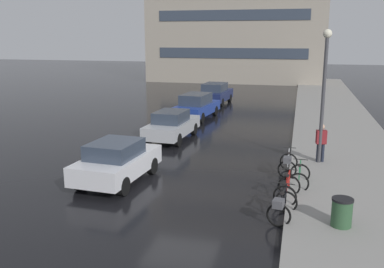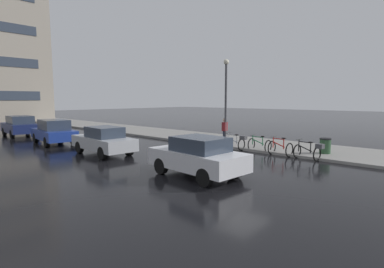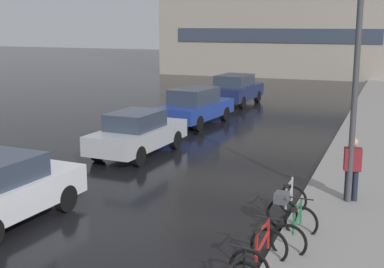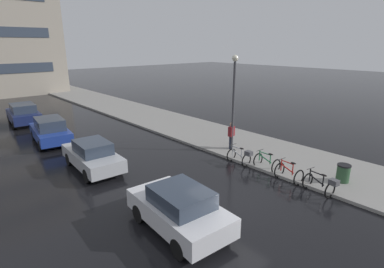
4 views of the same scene
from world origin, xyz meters
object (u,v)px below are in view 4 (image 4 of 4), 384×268
at_px(bicycle_second, 289,173).
at_px(car_white, 179,209).
at_px(bicycle_nearest, 322,184).
at_px(car_blue, 50,130).
at_px(car_navy, 24,114).
at_px(car_silver, 93,155).
at_px(bicycle_farthest, 241,156).
at_px(pedestrian, 231,135).
at_px(trash_bin, 343,174).
at_px(bicycle_third, 267,162).
at_px(streetlamp, 234,94).

distance_m(bicycle_second, car_white, 6.05).
height_order(bicycle_nearest, car_blue, car_blue).
bearing_deg(car_navy, car_silver, -89.25).
relative_size(bicycle_nearest, bicycle_farthest, 1.05).
relative_size(car_blue, car_navy, 1.07).
bearing_deg(bicycle_nearest, car_silver, 123.96).
bearing_deg(car_silver, bicycle_farthest, -37.09).
height_order(car_white, pedestrian, pedestrian).
bearing_deg(car_navy, car_blue, -89.81).
bearing_deg(trash_bin, pedestrian, 93.07).
distance_m(bicycle_second, bicycle_farthest, 2.69).
height_order(bicycle_third, car_white, car_white).
xyz_separation_m(car_white, streetlamp, (7.14, 3.88, 2.56)).
distance_m(streetlamp, trash_bin, 6.74).
distance_m(pedestrian, trash_bin, 6.21).
bearing_deg(pedestrian, car_white, -151.03).
xyz_separation_m(bicycle_farthest, car_blue, (-6.04, 10.29, 0.33)).
distance_m(bicycle_second, car_silver, 9.33).
distance_m(car_white, car_navy, 18.68).
distance_m(bicycle_farthest, trash_bin, 4.70).
relative_size(car_blue, streetlamp, 0.82).
bearing_deg(pedestrian, streetlamp, -114.00).
bearing_deg(bicycle_nearest, trash_bin, -6.30).
relative_size(bicycle_nearest, car_blue, 0.32).
xyz_separation_m(bicycle_nearest, car_white, (-5.91, 2.03, 0.30)).
bearing_deg(bicycle_nearest, car_navy, 106.24).
relative_size(car_white, trash_bin, 4.26).
xyz_separation_m(bicycle_farthest, car_white, (-5.94, -2.23, 0.30)).
relative_size(car_navy, streetlamp, 0.77).
height_order(car_navy, trash_bin, car_navy).
bearing_deg(streetlamp, car_blue, 129.95).
bearing_deg(bicycle_farthest, streetlamp, 54.15).
bearing_deg(car_silver, car_navy, 90.75).
relative_size(car_white, car_silver, 0.93).
bearing_deg(car_silver, bicycle_second, -50.09).
bearing_deg(car_silver, pedestrian, -20.85).
height_order(bicycle_second, pedestrian, pedestrian).
bearing_deg(bicycle_third, streetlamp, 75.41).
height_order(bicycle_third, pedestrian, pedestrian).
distance_m(bicycle_nearest, trash_bin, 1.61).
xyz_separation_m(bicycle_farthest, car_navy, (-6.06, 16.46, 0.34)).
distance_m(bicycle_third, trash_bin, 3.37).
bearing_deg(bicycle_farthest, car_silver, 142.91).
height_order(car_navy, streetlamp, streetlamp).
xyz_separation_m(bicycle_third, bicycle_farthest, (-0.43, 1.26, 0.09)).
xyz_separation_m(car_blue, trash_bin, (7.61, -14.72, -0.34)).
relative_size(car_silver, car_blue, 0.96).
height_order(bicycle_nearest, pedestrian, pedestrian).
distance_m(car_silver, pedestrian, 7.65).
distance_m(car_navy, pedestrian, 16.42).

